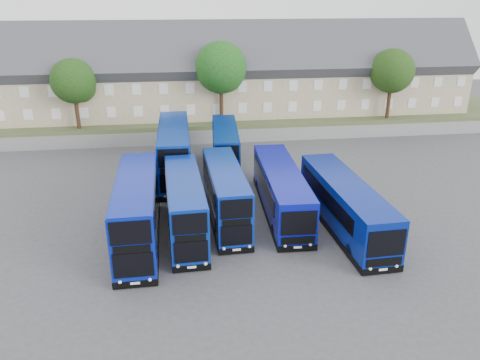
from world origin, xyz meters
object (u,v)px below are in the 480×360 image
object	(u,v)px
tree_west	(75,83)
tree_east	(393,73)
tree_far	(413,61)
tree_mid	(222,69)
dd_front_left	(138,212)
coach_east_a	(281,191)
dd_front_mid	(185,207)

from	to	relation	value
tree_west	tree_east	world-z (taller)	tree_east
tree_west	tree_far	distance (m)	42.58
tree_mid	tree_far	distance (m)	26.80
dd_front_left	tree_far	distance (m)	46.01
coach_east_a	tree_west	distance (m)	27.73
dd_front_mid	tree_east	world-z (taller)	tree_east
dd_front_mid	tree_west	distance (m)	25.65
coach_east_a	dd_front_mid	bearing A→B (deg)	-158.36
tree_west	dd_front_left	bearing A→B (deg)	-71.38
tree_east	tree_far	xyz separation A→B (m)	(6.00, 7.00, 0.34)
tree_east	dd_front_mid	bearing A→B (deg)	-137.81
tree_far	coach_east_a	bearing A→B (deg)	-131.08
tree_mid	tree_east	bearing A→B (deg)	-1.43
coach_east_a	tree_east	size ratio (longest dim) A/B	1.58
dd_front_mid	tree_far	xyz separation A→B (m)	(30.92, 29.59, 5.69)
coach_east_a	tree_mid	world-z (taller)	tree_mid
dd_front_left	dd_front_mid	xyz separation A→B (m)	(3.20, 0.78, -0.20)
coach_east_a	tree_far	distance (m)	36.20
dd_front_mid	tree_mid	size ratio (longest dim) A/B	1.15
tree_mid	dd_front_left	bearing A→B (deg)	-108.80
dd_front_mid	tree_west	bearing A→B (deg)	113.68
tree_mid	tree_far	bearing A→B (deg)	14.04
dd_front_mid	coach_east_a	xyz separation A→B (m)	(7.47, 2.68, -0.32)
dd_front_mid	tree_east	distance (m)	34.06
tree_mid	tree_far	world-z (taller)	tree_mid
tree_west	tree_far	xyz separation A→B (m)	(42.00, 7.00, 0.68)
dd_front_left	dd_front_mid	world-z (taller)	dd_front_left
tree_east	tree_mid	bearing A→B (deg)	178.57
dd_front_mid	tree_mid	distance (m)	24.36
coach_east_a	tree_east	distance (m)	27.08
dd_front_left	tree_far	world-z (taller)	tree_far
coach_east_a	tree_mid	size ratio (longest dim) A/B	1.40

